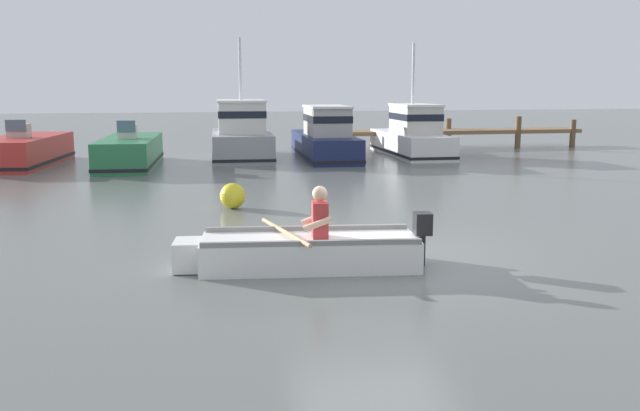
{
  "coord_description": "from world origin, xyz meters",
  "views": [
    {
      "loc": [
        -3.04,
        -10.14,
        2.6
      ],
      "look_at": [
        -0.58,
        1.46,
        0.55
      ],
      "focal_mm": 39.07,
      "sensor_mm": 36.0,
      "label": 1
    }
  ],
  "objects_px": {
    "moored_boat_grey": "(241,137)",
    "moored_boat_red": "(25,152)",
    "mooring_buoy": "(233,196)",
    "moored_boat_green": "(130,153)",
    "rowboat_with_person": "(305,250)",
    "moored_boat_navy": "(325,139)",
    "moored_boat_white": "(412,136)"
  },
  "relations": [
    {
      "from": "rowboat_with_person",
      "to": "moored_boat_green",
      "type": "distance_m",
      "value": 14.09
    },
    {
      "from": "moored_boat_grey",
      "to": "moored_boat_red",
      "type": "bearing_deg",
      "value": -174.94
    },
    {
      "from": "moored_boat_navy",
      "to": "moored_boat_white",
      "type": "height_order",
      "value": "moored_boat_white"
    },
    {
      "from": "moored_boat_green",
      "to": "moored_boat_navy",
      "type": "distance_m",
      "value": 6.86
    },
    {
      "from": "mooring_buoy",
      "to": "moored_boat_red",
      "type": "bearing_deg",
      "value": 121.97
    },
    {
      "from": "moored_boat_red",
      "to": "moored_boat_green",
      "type": "height_order",
      "value": "moored_boat_red"
    },
    {
      "from": "moored_boat_red",
      "to": "rowboat_with_person",
      "type": "bearing_deg",
      "value": -65.92
    },
    {
      "from": "moored_boat_green",
      "to": "mooring_buoy",
      "type": "relative_size",
      "value": 9.85
    },
    {
      "from": "rowboat_with_person",
      "to": "moored_boat_white",
      "type": "bearing_deg",
      "value": 65.33
    },
    {
      "from": "moored_boat_grey",
      "to": "moored_boat_white",
      "type": "distance_m",
      "value": 6.37
    },
    {
      "from": "moored_boat_grey",
      "to": "moored_boat_white",
      "type": "xyz_separation_m",
      "value": [
        6.37,
        -0.15,
        -0.07
      ]
    },
    {
      "from": "moored_boat_red",
      "to": "moored_boat_white",
      "type": "bearing_deg",
      "value": 2.04
    },
    {
      "from": "mooring_buoy",
      "to": "rowboat_with_person",
      "type": "bearing_deg",
      "value": -83.42
    },
    {
      "from": "rowboat_with_person",
      "to": "mooring_buoy",
      "type": "distance_m",
      "value": 5.16
    },
    {
      "from": "moored_boat_white",
      "to": "mooring_buoy",
      "type": "distance_m",
      "value": 12.61
    },
    {
      "from": "moored_boat_grey",
      "to": "mooring_buoy",
      "type": "height_order",
      "value": "moored_boat_grey"
    },
    {
      "from": "moored_boat_green",
      "to": "moored_boat_navy",
      "type": "height_order",
      "value": "moored_boat_navy"
    },
    {
      "from": "moored_boat_navy",
      "to": "rowboat_with_person",
      "type": "bearing_deg",
      "value": -103.53
    },
    {
      "from": "moored_boat_green",
      "to": "mooring_buoy",
      "type": "height_order",
      "value": "moored_boat_green"
    },
    {
      "from": "moored_boat_green",
      "to": "moored_boat_grey",
      "type": "height_order",
      "value": "moored_boat_grey"
    },
    {
      "from": "rowboat_with_person",
      "to": "moored_boat_green",
      "type": "bearing_deg",
      "value": 102.99
    },
    {
      "from": "moored_boat_red",
      "to": "moored_boat_white",
      "type": "distance_m",
      "value": 13.57
    },
    {
      "from": "moored_boat_red",
      "to": "mooring_buoy",
      "type": "xyz_separation_m",
      "value": [
        5.99,
        -9.59,
        -0.18
      ]
    },
    {
      "from": "mooring_buoy",
      "to": "moored_boat_green",
      "type": "bearing_deg",
      "value": 106.67
    },
    {
      "from": "rowboat_with_person",
      "to": "moored_boat_grey",
      "type": "relative_size",
      "value": 0.73
    },
    {
      "from": "rowboat_with_person",
      "to": "moored_boat_green",
      "type": "relative_size",
      "value": 0.69
    },
    {
      "from": "moored_boat_red",
      "to": "moored_boat_green",
      "type": "distance_m",
      "value": 3.55
    },
    {
      "from": "moored_boat_white",
      "to": "mooring_buoy",
      "type": "bearing_deg",
      "value": -126.92
    },
    {
      "from": "rowboat_with_person",
      "to": "moored_boat_grey",
      "type": "bearing_deg",
      "value": 87.71
    },
    {
      "from": "moored_boat_green",
      "to": "moored_boat_grey",
      "type": "relative_size",
      "value": 1.06
    },
    {
      "from": "moored_boat_navy",
      "to": "mooring_buoy",
      "type": "xyz_separation_m",
      "value": [
        -4.17,
        -9.77,
        -0.43
      ]
    },
    {
      "from": "moored_boat_white",
      "to": "moored_boat_navy",
      "type": "bearing_deg",
      "value": -174.87
    }
  ]
}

